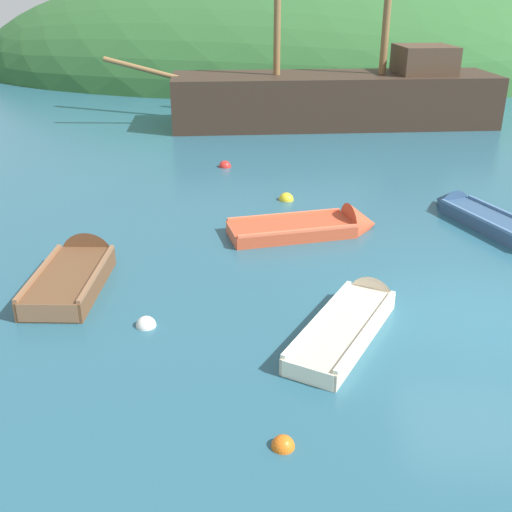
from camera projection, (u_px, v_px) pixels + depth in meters
The scene contains 11 objects.
ground_plane at pixel (485, 319), 10.88m from camera, with size 120.00×120.00×0.00m, color #285B70.
shore_hill at pixel (282, 69), 42.79m from camera, with size 42.29×26.32×13.54m, color #2D602D.
sailing_ship at pixel (336, 105), 25.56m from camera, with size 16.03×5.65×11.96m.
rowboat_portside at pixel (478, 218), 15.27m from camera, with size 2.53×3.77×0.89m.
rowboat_far at pixel (318, 229), 14.63m from camera, with size 3.80×2.32×1.15m.
rowboat_outer_left at pixel (77, 273), 12.30m from camera, with size 1.40×3.26×1.14m.
rowboat_center at pixel (354, 319), 10.68m from camera, with size 2.24×3.68×0.88m.
buoy_white at pixel (146, 326), 10.65m from camera, with size 0.36×0.36×0.36m, color white.
buoy_yellow at pixel (286, 200), 16.86m from camera, with size 0.41×0.41×0.41m, color yellow.
buoy_orange at pixel (283, 447), 7.87m from camera, with size 0.31×0.31×0.31m, color orange.
buoy_red at pixel (225, 167), 19.91m from camera, with size 0.41×0.41×0.41m, color red.
Camera 1 is at (-3.16, -9.82, 5.46)m, focal length 42.82 mm.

